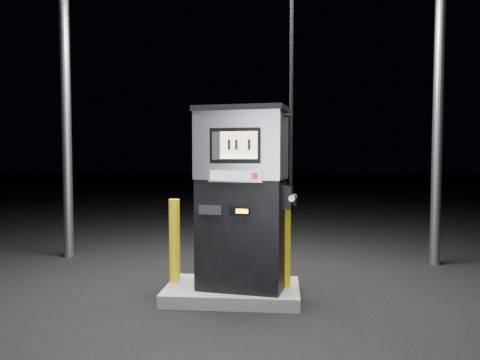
{
  "coord_description": "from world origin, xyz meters",
  "views": [
    {
      "loc": [
        0.6,
        -5.54,
        1.74
      ],
      "look_at": [
        0.09,
        0.0,
        1.43
      ],
      "focal_mm": 35.0,
      "sensor_mm": 36.0,
      "label": 1
    }
  ],
  "objects": [
    {
      "name": "bollard_right",
      "position": [
        0.63,
        0.04,
        0.63
      ],
      "size": [
        0.16,
        0.16,
        0.97
      ],
      "primitive_type": "cylinder",
      "rotation": [
        0.0,
        0.0,
        0.26
      ],
      "color": "yellow",
      "rests_on": "pump_island"
    },
    {
      "name": "pump_island",
      "position": [
        0.0,
        0.0,
        0.07
      ],
      "size": [
        1.6,
        1.0,
        0.15
      ],
      "primitive_type": "cube",
      "color": "#60605B",
      "rests_on": "ground"
    },
    {
      "name": "fuel_dispenser",
      "position": [
        0.12,
        -0.09,
        1.25
      ],
      "size": [
        1.22,
        0.8,
        4.44
      ],
      "rotation": [
        0.0,
        0.0,
        -0.16
      ],
      "color": "black",
      "rests_on": "pump_island"
    },
    {
      "name": "ground",
      "position": [
        0.0,
        0.0,
        0.0
      ],
      "size": [
        80.0,
        80.0,
        0.0
      ],
      "primitive_type": "plane",
      "color": "black",
      "rests_on": "ground"
    },
    {
      "name": "bollard_left",
      "position": [
        -0.74,
        0.13,
        0.66
      ],
      "size": [
        0.14,
        0.14,
        1.03
      ],
      "primitive_type": "cylinder",
      "rotation": [
        0.0,
        0.0,
        0.0
      ],
      "color": "yellow",
      "rests_on": "pump_island"
    }
  ]
}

